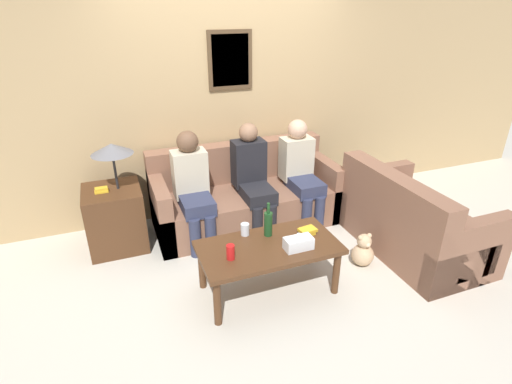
% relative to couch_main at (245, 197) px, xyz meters
% --- Properties ---
extents(ground_plane, '(16.00, 16.00, 0.00)m').
position_rel_couch_main_xyz_m(ground_plane, '(0.00, -0.51, -0.29)').
color(ground_plane, beige).
extents(wall_back, '(9.00, 0.08, 2.60)m').
position_rel_couch_main_xyz_m(wall_back, '(0.00, 0.45, 1.01)').
color(wall_back, tan).
rests_on(wall_back, ground_plane).
extents(couch_main, '(2.00, 0.84, 0.84)m').
position_rel_couch_main_xyz_m(couch_main, '(0.00, 0.00, 0.00)').
color(couch_main, brown).
rests_on(couch_main, ground_plane).
extents(couch_side, '(0.84, 1.43, 0.84)m').
position_rel_couch_main_xyz_m(couch_side, '(1.32, -1.14, 0.00)').
color(couch_side, brown).
rests_on(couch_side, ground_plane).
extents(coffee_table, '(1.15, 0.60, 0.45)m').
position_rel_couch_main_xyz_m(coffee_table, '(-0.22, -1.22, 0.10)').
color(coffee_table, '#4C2D19').
rests_on(coffee_table, ground_plane).
extents(side_table_with_lamp, '(0.54, 0.54, 1.08)m').
position_rel_couch_main_xyz_m(side_table_with_lamp, '(-1.37, -0.03, 0.08)').
color(side_table_with_lamp, '#4C2D19').
rests_on(side_table_with_lamp, ground_plane).
extents(wine_bottle, '(0.07, 0.07, 0.30)m').
position_rel_couch_main_xyz_m(wine_bottle, '(-0.17, -1.07, 0.27)').
color(wine_bottle, '#19421E').
rests_on(wine_bottle, coffee_table).
extents(drinking_glass, '(0.07, 0.07, 0.10)m').
position_rel_couch_main_xyz_m(drinking_glass, '(-0.35, -0.99, 0.21)').
color(drinking_glass, silver).
rests_on(drinking_glass, coffee_table).
extents(book_stack, '(0.16, 0.12, 0.05)m').
position_rel_couch_main_xyz_m(book_stack, '(0.15, -1.18, 0.19)').
color(book_stack, gold).
rests_on(book_stack, coffee_table).
extents(soda_can, '(0.07, 0.07, 0.12)m').
position_rel_couch_main_xyz_m(soda_can, '(-0.57, -1.29, 0.22)').
color(soda_can, red).
rests_on(soda_can, coffee_table).
extents(tissue_box, '(0.23, 0.12, 0.15)m').
position_rel_couch_main_xyz_m(tissue_box, '(-0.02, -1.35, 0.21)').
color(tissue_box, silver).
rests_on(tissue_box, coffee_table).
extents(person_left, '(0.34, 0.59, 1.13)m').
position_rel_couch_main_xyz_m(person_left, '(-0.61, -0.18, 0.32)').
color(person_left, '#2D334C').
rests_on(person_left, ground_plane).
extents(person_middle, '(0.34, 0.63, 1.14)m').
position_rel_couch_main_xyz_m(person_middle, '(0.04, -0.15, 0.31)').
color(person_middle, black).
rests_on(person_middle, ground_plane).
extents(person_right, '(0.34, 0.61, 1.12)m').
position_rel_couch_main_xyz_m(person_right, '(0.59, -0.17, 0.31)').
color(person_right, '#2D334C').
rests_on(person_right, ground_plane).
extents(teddy_bear, '(0.21, 0.21, 0.33)m').
position_rel_couch_main_xyz_m(teddy_bear, '(0.74, -1.20, -0.15)').
color(teddy_bear, tan).
rests_on(teddy_bear, ground_plane).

